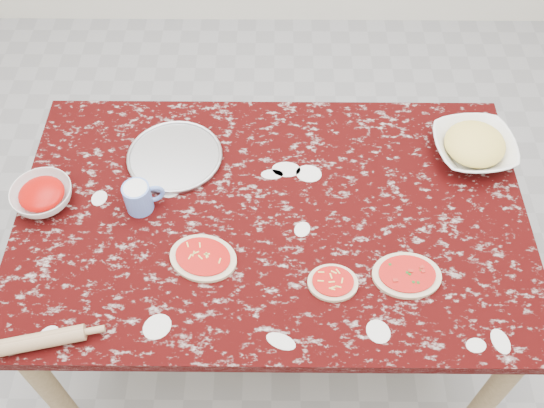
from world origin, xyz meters
The scene contains 10 objects.
ground centered at (0.00, 0.00, 0.00)m, with size 4.00×4.00×0.00m, color gray.
worktable centered at (0.00, 0.00, 0.67)m, with size 1.60×1.00×0.75m.
pizza_tray centered at (-0.33, 0.23, 0.76)m, with size 0.31×0.31×0.01m, color #B2B2B7.
sauce_bowl centered at (-0.72, 0.04, 0.78)m, with size 0.19×0.19×0.06m, color white.
cheese_bowl centered at (0.67, 0.25, 0.78)m, with size 0.27×0.27×0.07m, color white.
flour_mug centered at (-0.41, 0.02, 0.80)m, with size 0.13×0.09×0.10m.
pizza_left centered at (-0.20, -0.17, 0.76)m, with size 0.24×0.21×0.02m.
pizza_mid centered at (0.18, -0.25, 0.76)m, with size 0.15×0.13×0.02m.
pizza_right centered at (0.39, -0.22, 0.76)m, with size 0.20×0.15×0.02m.
rolling_pin centered at (-0.61, -0.44, 0.77)m, with size 0.05×0.05×0.23m, color tan.
Camera 1 is at (0.01, -1.12, 2.30)m, focal length 40.26 mm.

